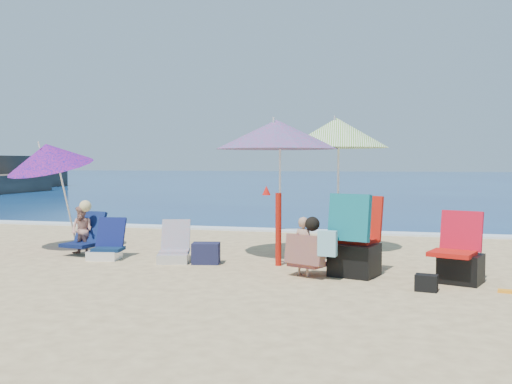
% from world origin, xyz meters
% --- Properties ---
extents(ground, '(120.00, 120.00, 0.00)m').
position_xyz_m(ground, '(0.00, 0.00, 0.00)').
color(ground, '#D8BC84').
rests_on(ground, ground).
extents(sea, '(120.00, 80.00, 0.12)m').
position_xyz_m(sea, '(0.00, 45.00, -0.05)').
color(sea, navy).
rests_on(sea, ground).
extents(foam, '(120.00, 0.50, 0.04)m').
position_xyz_m(foam, '(0.00, 5.10, 0.02)').
color(foam, white).
rests_on(foam, ground).
extents(umbrella_turquoise, '(2.38, 2.38, 2.28)m').
position_xyz_m(umbrella_turquoise, '(-0.08, 1.47, 2.01)').
color(umbrella_turquoise, white).
rests_on(umbrella_turquoise, ground).
extents(umbrella_striped, '(1.93, 1.93, 2.36)m').
position_xyz_m(umbrella_striped, '(0.79, 2.33, 2.06)').
color(umbrella_striped, white).
rests_on(umbrella_striped, ground).
extents(umbrella_blue, '(1.94, 1.98, 2.04)m').
position_xyz_m(umbrella_blue, '(-4.15, 1.32, 1.67)').
color(umbrella_blue, white).
rests_on(umbrella_blue, ground).
extents(furled_umbrella, '(0.28, 0.34, 1.21)m').
position_xyz_m(furled_umbrella, '(0.06, 0.79, 0.67)').
color(furled_umbrella, '#A7170B').
rests_on(furled_umbrella, ground).
extents(chair_navy, '(0.58, 0.65, 0.65)m').
position_xyz_m(chair_navy, '(-2.72, 0.75, 0.17)').
color(chair_navy, '#0B2140').
rests_on(chair_navy, ground).
extents(chair_rainbow, '(0.59, 0.71, 0.64)m').
position_xyz_m(chair_rainbow, '(-1.56, 0.75, 0.17)').
color(chair_rainbow, '#F15D55').
rests_on(chair_rainbow, ground).
extents(camp_chair_left, '(0.77, 0.73, 0.93)m').
position_xyz_m(camp_chair_left, '(2.63, 0.17, 0.28)').
color(camp_chair_left, red).
rests_on(camp_chair_left, ground).
extents(camp_chair_right, '(0.82, 1.06, 1.15)m').
position_xyz_m(camp_chair_right, '(1.26, 0.30, 0.41)').
color(camp_chair_right, '#9F150B').
rests_on(camp_chair_right, ground).
extents(person_center, '(0.61, 0.64, 0.83)m').
position_xyz_m(person_center, '(0.63, 0.09, 0.40)').
color(person_center, tan).
rests_on(person_center, ground).
extents(person_left, '(0.62, 0.71, 0.92)m').
position_xyz_m(person_left, '(-3.33, 1.04, 0.42)').
color(person_left, tan).
rests_on(person_left, ground).
extents(bag_navy_a, '(0.46, 0.37, 0.32)m').
position_xyz_m(bag_navy_a, '(-1.02, 0.71, 0.16)').
color(bag_navy_a, '#1A1C3A').
rests_on(bag_navy_a, ground).
extents(bag_tan, '(0.32, 0.26, 0.24)m').
position_xyz_m(bag_tan, '(0.41, 0.86, 0.12)').
color(bag_tan, '#A2875C').
rests_on(bag_tan, ground).
extents(bag_navy_b, '(0.43, 0.35, 0.29)m').
position_xyz_m(bag_navy_b, '(2.69, 0.80, 0.15)').
color(bag_navy_b, '#1A213B').
rests_on(bag_navy_b, ground).
extents(bag_black_b, '(0.29, 0.22, 0.20)m').
position_xyz_m(bag_black_b, '(2.20, -0.43, 0.10)').
color(bag_black_b, black).
rests_on(bag_black_b, ground).
extents(orange_item, '(0.26, 0.15, 0.03)m').
position_xyz_m(orange_item, '(3.15, -0.29, 0.02)').
color(orange_item, orange).
rests_on(orange_item, ground).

